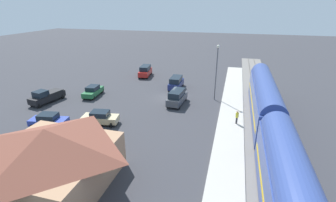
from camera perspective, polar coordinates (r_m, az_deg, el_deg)
ground_plane at (r=39.52m, az=0.11°, el=0.63°), size 200.00×200.00×0.00m
railway_track at (r=38.50m, az=20.64°, el=-1.27°), size 4.80×70.00×0.30m
platform at (r=38.24m, az=14.72°, el=-0.61°), size 3.20×46.00×0.30m
passenger_train at (r=25.71m, az=23.38°, el=-6.43°), size 2.93×38.98×4.98m
station_building at (r=22.47m, az=-25.95°, el=-11.53°), size 9.99×9.63×5.20m
pedestrian_on_platform at (r=31.41m, az=15.80°, el=-3.47°), size 0.36×0.36×1.71m
sedan_green at (r=42.10m, az=-17.10°, el=2.25°), size 2.24×4.65×1.74m
sedan_blue at (r=33.54m, az=-26.08°, el=-4.08°), size 4.75×2.84×1.74m
suv_navy at (r=43.77m, az=1.89°, el=4.33°), size 2.07×4.94×2.22m
suv_charcoal at (r=36.88m, az=2.10°, el=0.95°), size 2.29×5.02×2.22m
pickup_black at (r=41.93m, az=-26.48°, el=1.02°), size 2.87×5.66×2.14m
suv_red at (r=51.86m, az=-5.33°, el=7.02°), size 2.55×5.10×2.22m
sedan_tan at (r=32.01m, az=-15.51°, el=-3.75°), size 4.74×2.81×1.74m
light_pole_near_platform at (r=38.13m, az=11.29°, el=7.85°), size 0.44×0.44×8.62m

